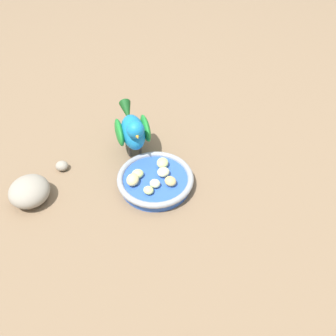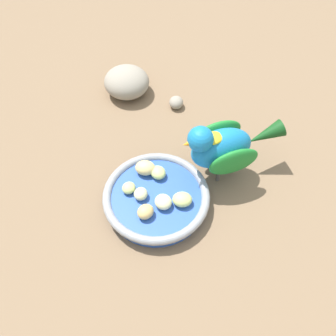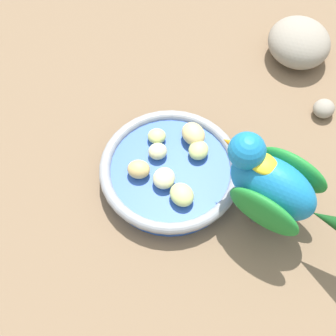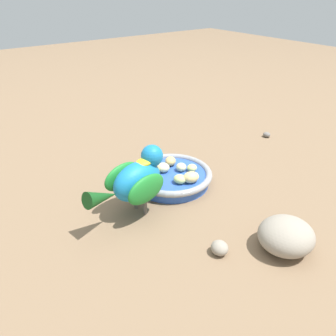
# 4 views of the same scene
# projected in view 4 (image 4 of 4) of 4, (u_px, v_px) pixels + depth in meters

# --- Properties ---
(ground_plane) EXTENTS (4.00, 4.00, 0.00)m
(ground_plane) POSITION_uv_depth(u_px,v_px,m) (163.00, 180.00, 0.80)
(ground_plane) COLOR #7A6047
(feeding_bowl) EXTENTS (0.19, 0.19, 0.03)m
(feeding_bowl) POSITION_uv_depth(u_px,v_px,m) (172.00, 176.00, 0.78)
(feeding_bowl) COLOR #2D56B7
(feeding_bowl) RESTS_ON ground_plane
(apple_piece_0) EXTENTS (0.04, 0.04, 0.02)m
(apple_piece_0) POSITION_uv_depth(u_px,v_px,m) (170.00, 161.00, 0.81)
(apple_piece_0) COLOR tan
(apple_piece_0) RESTS_ON feeding_bowl
(apple_piece_1) EXTENTS (0.04, 0.04, 0.02)m
(apple_piece_1) POSITION_uv_depth(u_px,v_px,m) (178.00, 180.00, 0.74)
(apple_piece_1) COLOR #C6D17A
(apple_piece_1) RESTS_ON feeding_bowl
(apple_piece_2) EXTENTS (0.03, 0.03, 0.02)m
(apple_piece_2) POSITION_uv_depth(u_px,v_px,m) (181.00, 167.00, 0.78)
(apple_piece_2) COLOR beige
(apple_piece_2) RESTS_ON feeding_bowl
(apple_piece_3) EXTENTS (0.04, 0.04, 0.02)m
(apple_piece_3) POSITION_uv_depth(u_px,v_px,m) (163.00, 168.00, 0.78)
(apple_piece_3) COLOR beige
(apple_piece_3) RESTS_ON feeding_bowl
(apple_piece_4) EXTENTS (0.03, 0.03, 0.02)m
(apple_piece_4) POSITION_uv_depth(u_px,v_px,m) (192.00, 168.00, 0.78)
(apple_piece_4) COLOR #C6D17A
(apple_piece_4) RESTS_ON feeding_bowl
(apple_piece_5) EXTENTS (0.03, 0.04, 0.02)m
(apple_piece_5) POSITION_uv_depth(u_px,v_px,m) (152.00, 172.00, 0.76)
(apple_piece_5) COLOR #C6D17A
(apple_piece_5) RESTS_ON feeding_bowl
(apple_piece_6) EXTENTS (0.04, 0.04, 0.02)m
(apple_piece_6) POSITION_uv_depth(u_px,v_px,m) (191.00, 177.00, 0.74)
(apple_piece_6) COLOR #E5C67F
(apple_piece_6) RESTS_ON feeding_bowl
(parrot) EXTENTS (0.10, 0.19, 0.13)m
(parrot) POSITION_uv_depth(u_px,v_px,m) (136.00, 180.00, 0.65)
(parrot) COLOR #59544C
(parrot) RESTS_ON ground_plane
(rock_large) EXTENTS (0.12, 0.12, 0.06)m
(rock_large) POSITION_uv_depth(u_px,v_px,m) (286.00, 236.00, 0.58)
(rock_large) COLOR gray
(rock_large) RESTS_ON ground_plane
(pebble_0) EXTENTS (0.04, 0.03, 0.02)m
(pebble_0) POSITION_uv_depth(u_px,v_px,m) (220.00, 248.00, 0.58)
(pebble_0) COLOR gray
(pebble_0) RESTS_ON ground_plane
(pebble_1) EXTENTS (0.02, 0.02, 0.01)m
(pebble_1) POSITION_uv_depth(u_px,v_px,m) (267.00, 135.00, 1.01)
(pebble_1) COLOR slate
(pebble_1) RESTS_ON ground_plane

